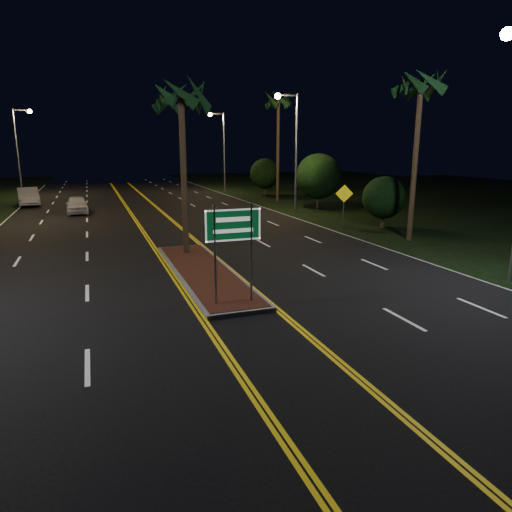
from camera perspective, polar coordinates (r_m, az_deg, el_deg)
name	(u,v)px	position (r m, az deg, el deg)	size (l,w,h in m)	color
ground	(265,340)	(12.49, 1.10, -10.45)	(120.00, 120.00, 0.00)	black
grass_right	(457,200)	(49.60, 23.86, 6.40)	(40.00, 110.00, 0.01)	black
median_island	(204,272)	(18.80, -6.56, -2.02)	(2.25, 10.25, 0.17)	gray
highway_sign	(233,234)	(14.31, -2.87, 2.72)	(1.80, 0.08, 3.20)	gray
streetlight_left_far	(20,142)	(55.05, -27.38, 12.55)	(1.91, 0.44, 9.00)	gray
streetlight_right_mid	(292,140)	(35.83, 4.51, 14.30)	(1.91, 0.44, 9.00)	gray
streetlight_right_far	(221,142)	(54.68, -4.40, 13.96)	(1.91, 0.44, 9.00)	gray
palm_median	(181,96)	(21.67, -9.38, 19.11)	(2.40, 2.40, 8.30)	#382819
palm_right_near	(421,85)	(26.70, 19.95, 19.43)	(2.40, 2.40, 9.30)	#382819
palm_right_far	(278,102)	(44.23, 2.83, 18.67)	(2.40, 2.40, 10.30)	#382819
shrub_near	(384,198)	(30.46, 15.68, 7.03)	(2.70, 2.70, 3.30)	#382819
shrub_mid	(318,176)	(39.17, 7.80, 9.85)	(3.78, 3.78, 4.62)	#382819
shrub_far	(265,174)	(50.05, 1.12, 10.26)	(3.24, 3.24, 3.96)	#382819
car_near	(77,203)	(38.86, -21.48, 6.16)	(2.03, 4.73, 1.58)	white
car_far	(28,195)	(46.01, -26.60, 6.82)	(2.36, 5.52, 1.84)	#B7B9C1
warning_sign	(344,199)	(30.33, 10.94, 7.00)	(1.10, 0.38, 2.74)	gray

